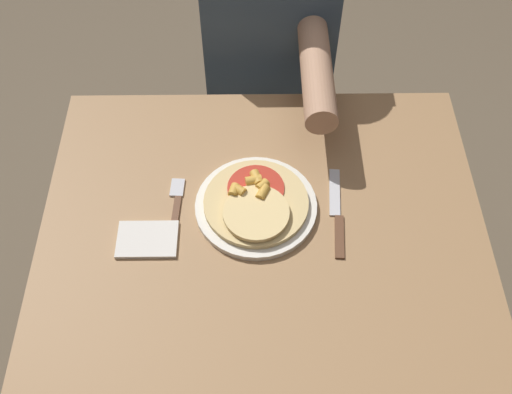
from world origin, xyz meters
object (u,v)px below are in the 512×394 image
at_px(fork, 176,208).
at_px(person_diner, 269,55).
at_px(plate, 256,206).
at_px(dining_table, 262,262).
at_px(pizza, 256,203).
at_px(knife, 337,213).

distance_m(fork, person_diner, 0.57).
bearing_deg(plate, person_diner, 85.62).
xyz_separation_m(dining_table, fork, (-0.18, 0.05, 0.15)).
distance_m(plate, pizza, 0.02).
distance_m(dining_table, person_diner, 0.59).
bearing_deg(pizza, person_diner, 85.59).
distance_m(plate, fork, 0.17).
bearing_deg(knife, person_diner, 102.82).
bearing_deg(knife, pizza, 175.45).
xyz_separation_m(plate, pizza, (-0.00, -0.00, 0.02)).
bearing_deg(pizza, fork, 178.50).
height_order(pizza, person_diner, person_diner).
xyz_separation_m(fork, knife, (0.33, -0.02, 0.00)).
bearing_deg(pizza, knife, -4.55).
relative_size(dining_table, fork, 5.13).
relative_size(fork, knife, 0.80).
xyz_separation_m(dining_table, plate, (-0.01, 0.05, 0.15)).
height_order(dining_table, plate, plate).
relative_size(plate, knife, 1.13).
height_order(dining_table, pizza, pizza).
relative_size(knife, person_diner, 0.18).
distance_m(dining_table, pizza, 0.17).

